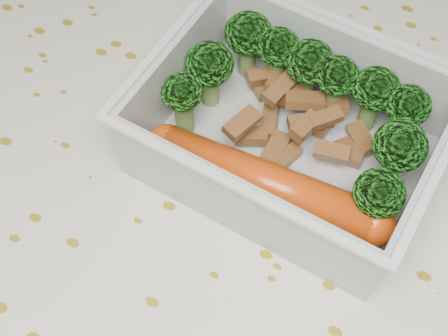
% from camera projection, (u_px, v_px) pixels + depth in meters
% --- Properties ---
extents(dining_table, '(1.40, 0.90, 0.75)m').
position_uv_depth(dining_table, '(228.00, 243.00, 0.50)').
color(dining_table, brown).
rests_on(dining_table, ground).
extents(tablecloth, '(1.46, 0.96, 0.19)m').
position_uv_depth(tablecloth, '(228.00, 214.00, 0.46)').
color(tablecloth, beige).
rests_on(tablecloth, dining_table).
extents(lunch_container, '(0.21, 0.17, 0.07)m').
position_uv_depth(lunch_container, '(289.00, 137.00, 0.42)').
color(lunch_container, silver).
rests_on(lunch_container, tablecloth).
extents(broccoli_florets, '(0.17, 0.12, 0.06)m').
position_uv_depth(broccoli_florets, '(312.00, 92.00, 0.42)').
color(broccoli_florets, '#608C3F').
rests_on(broccoli_florets, lunch_container).
extents(meat_pile, '(0.12, 0.08, 0.03)m').
position_uv_depth(meat_pile, '(298.00, 116.00, 0.43)').
color(meat_pile, brown).
rests_on(meat_pile, lunch_container).
extents(sausage, '(0.17, 0.03, 0.03)m').
position_uv_depth(sausage, '(266.00, 183.00, 0.40)').
color(sausage, '#BB3C0B').
rests_on(sausage, lunch_container).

